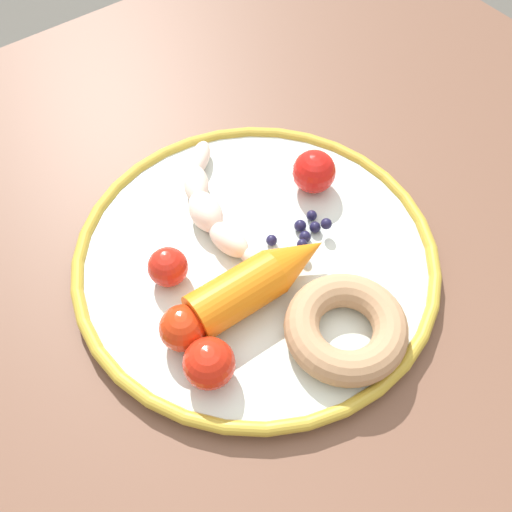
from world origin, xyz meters
TOP-DOWN VIEW (x-y plane):
  - ground_plane at (0.00, 0.00)m, footprint 6.00×6.00m
  - dining_table at (0.00, 0.00)m, footprint 1.01×0.99m
  - plate at (0.05, 0.01)m, footprint 0.34×0.34m
  - banana at (0.11, 0.02)m, footprint 0.19×0.08m
  - carrot_orange at (0.01, 0.03)m, footprint 0.04×0.14m
  - donut at (-0.06, -0.00)m, footprint 0.11×0.11m
  - blueberry_pile at (0.04, -0.04)m, footprint 0.04×0.06m
  - tomato_near at (0.08, -0.09)m, footprint 0.04×0.04m
  - tomato_mid at (0.07, 0.09)m, footprint 0.04×0.04m
  - tomato_far at (0.01, 0.11)m, footprint 0.04×0.04m
  - tomato_extra at (-0.03, 0.11)m, footprint 0.04×0.04m

SIDE VIEW (x-z plane):
  - ground_plane at x=0.00m, z-range 0.00..0.00m
  - dining_table at x=0.00m, z-range 0.27..0.98m
  - plate at x=0.05m, z-range 0.71..0.72m
  - blueberry_pile at x=0.04m, z-range 0.72..0.74m
  - banana at x=0.11m, z-range 0.72..0.75m
  - donut at x=-0.06m, z-range 0.72..0.75m
  - tomato_mid at x=0.07m, z-range 0.72..0.75m
  - tomato_far at x=0.01m, z-range 0.72..0.76m
  - tomato_extra at x=-0.03m, z-range 0.72..0.76m
  - carrot_orange at x=0.01m, z-range 0.72..0.76m
  - tomato_near at x=0.08m, z-range 0.72..0.76m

